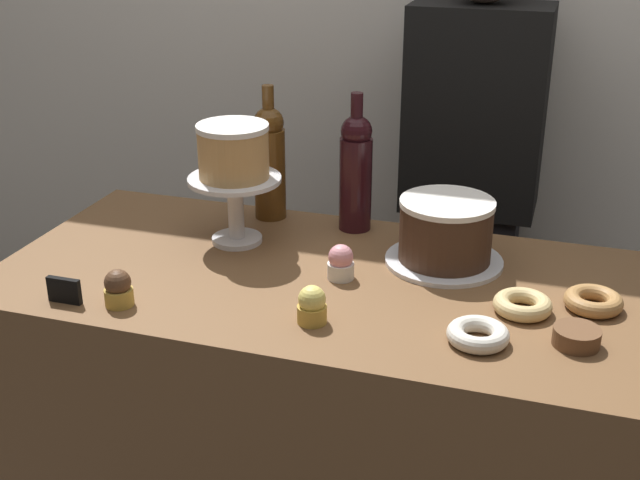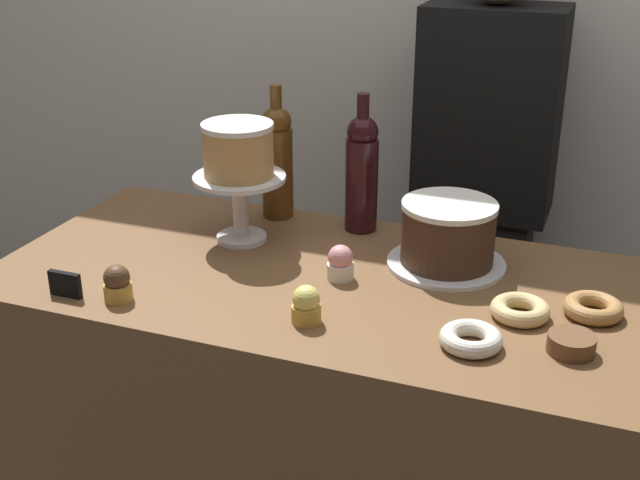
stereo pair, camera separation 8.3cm
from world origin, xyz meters
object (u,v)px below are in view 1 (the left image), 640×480
donut_glazed (523,305)px  barista_figure (468,209)px  cake_stand_pedestal (235,199)px  cupcake_chocolate (118,289)px  chocolate_round_cake (446,230)px  cookie_stack (577,337)px  cupcake_strawberry (341,262)px  wine_bottle_amber (270,160)px  wine_bottle_dark_red (355,170)px  donut_sugar (478,334)px  donut_maple (593,301)px  white_layer_cake (233,151)px  price_sign_chalkboard (64,290)px  cupcake_lemon (312,306)px

donut_glazed → barista_figure: 0.77m
cake_stand_pedestal → cupcake_chocolate: size_ratio=2.80×
chocolate_round_cake → cookie_stack: bearing=-43.8°
cupcake_strawberry → barista_figure: (0.17, 0.70, -0.12)m
wine_bottle_amber → wine_bottle_dark_red: 0.21m
donut_sugar → cupcake_chocolate: bearing=-174.3°
donut_glazed → donut_maple: 0.14m
donut_glazed → white_layer_cake: bearing=167.3°
donut_sugar → price_sign_chalkboard: size_ratio=1.60×
chocolate_round_cake → barista_figure: size_ratio=0.13×
wine_bottle_amber → cupcake_chocolate: size_ratio=4.38×
cake_stand_pedestal → chocolate_round_cake: cake_stand_pedestal is taller
donut_glazed → wine_bottle_amber: bearing=153.5°
cupcake_lemon → cupcake_chocolate: 0.38m
cupcake_lemon → cookie_stack: cupcake_lemon is taller
wine_bottle_amber → cupcake_strawberry: (0.26, -0.28, -0.11)m
white_layer_cake → wine_bottle_dark_red: wine_bottle_dark_red is taller
white_layer_cake → donut_sugar: 0.68m
cupcake_lemon → wine_bottle_amber: bearing=119.0°
cake_stand_pedestal → cupcake_strawberry: size_ratio=2.80×
wine_bottle_amber → donut_sugar: bearing=-38.7°
white_layer_cake → cupcake_lemon: (0.28, -0.31, -0.18)m
cake_stand_pedestal → chocolate_round_cake: bearing=3.5°
wine_bottle_dark_red → donut_sugar: size_ratio=2.91×
white_layer_cake → price_sign_chalkboard: 0.47m
cupcake_lemon → donut_maple: 0.54m
cupcake_chocolate → donut_glazed: size_ratio=0.66×
white_layer_cake → chocolate_round_cake: (0.47, 0.03, -0.14)m
wine_bottle_amber → donut_maple: wine_bottle_amber is taller
wine_bottle_amber → donut_maple: (0.76, -0.26, -0.13)m
wine_bottle_amber → donut_sugar: wine_bottle_amber is taller
wine_bottle_dark_red → donut_maple: (0.55, -0.25, -0.13)m
cake_stand_pedestal → white_layer_cake: size_ratio=1.31×
donut_glazed → chocolate_round_cake: bearing=135.8°
cupcake_lemon → price_sign_chalkboard: bearing=-171.6°
cupcake_strawberry → donut_maple: (0.50, 0.02, -0.02)m
chocolate_round_cake → cupcake_strawberry: (-0.19, -0.14, -0.04)m
cupcake_chocolate → price_sign_chalkboard: 0.11m
chocolate_round_cake → wine_bottle_amber: (-0.45, 0.14, 0.07)m
chocolate_round_cake → wine_bottle_amber: wine_bottle_amber is taller
wine_bottle_amber → price_sign_chalkboard: (-0.22, -0.55, -0.12)m
cupcake_chocolate → price_sign_chalkboard: (-0.11, -0.02, -0.01)m
wine_bottle_amber → donut_sugar: (0.57, -0.46, -0.13)m
cake_stand_pedestal → white_layer_cake: white_layer_cake is taller
cupcake_chocolate → donut_sugar: cupcake_chocolate is taller
price_sign_chalkboard → cookie_stack: bearing=8.1°
white_layer_cake → donut_maple: white_layer_cake is taller
wine_bottle_amber → barista_figure: size_ratio=0.20×
white_layer_cake → donut_glazed: 0.70m
chocolate_round_cake → donut_glazed: chocolate_round_cake is taller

